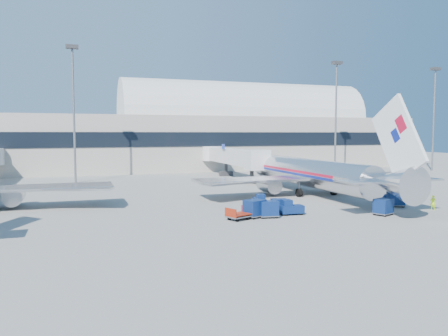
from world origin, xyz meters
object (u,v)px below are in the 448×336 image
object	(u,v)px
barrier_near	(375,191)
cart_train_c	(255,208)
cart_train_a	(279,205)
cart_solo_near	(383,206)
mast_west	(73,93)
jetbridge_near	(230,156)
tug_lead	(290,208)
tug_left	(260,200)
airliner_main	(313,173)
barrier_mid	(395,190)
cart_solo_far	(396,199)
ramp_worker	(433,203)
tug_right	(382,197)
cart_train_b	(269,209)
barrier_far	(414,189)
mast_east	(336,101)
mast_far_east	(434,103)
cart_open_red	(239,215)

from	to	relation	value
barrier_near	cart_train_c	xyz separation A→B (m)	(-21.52, -9.58, 0.48)
cart_train_a	cart_solo_near	world-z (taller)	cart_solo_near
barrier_near	cart_train_c	bearing A→B (deg)	-156.00
mast_west	jetbridge_near	bearing A→B (deg)	1.68
tug_lead	tug_left	distance (m)	6.30
airliner_main	jetbridge_near	xyz separation A→B (m)	(-2.40, 26.30, 1.00)
cart_train_c	barrier_mid	bearing A→B (deg)	-2.13
cart_solo_far	ramp_worker	distance (m)	3.81
airliner_main	cart_train_a	size ratio (longest dim) A/B	20.16
mast_west	tug_right	bearing A→B (deg)	-44.35
tug_left	cart_train_b	distance (m)	7.24
barrier_far	cart_train_a	bearing A→B (deg)	-161.80
mast_east	barrier_near	size ratio (longest dim) A/B	7.53
barrier_near	tug_left	distance (m)	18.42
mast_far_east	cart_solo_near	size ratio (longest dim) A/B	9.95
jetbridge_near	mast_west	size ratio (longest dim) A/B	1.22
ramp_worker	jetbridge_near	bearing A→B (deg)	-21.09
ramp_worker	mast_far_east	bearing A→B (deg)	-77.35
mast_west	cart_solo_near	world-z (taller)	mast_west
cart_train_c	cart_open_red	distance (m)	1.98
mast_east	cart_train_c	distance (m)	52.23
mast_east	barrier_far	bearing A→B (deg)	-100.92
airliner_main	cart_train_b	distance (m)	17.63
barrier_far	tug_left	distance (m)	24.95
tug_right	barrier_near	bearing A→B (deg)	70.47
mast_east	ramp_worker	size ratio (longest dim) A/B	14.17
tug_left	ramp_worker	xyz separation A→B (m)	(16.45, -8.73, 0.17)
barrier_mid	cart_train_a	world-z (taller)	cart_train_a
mast_east	tug_lead	xyz separation A→B (m)	(-29.49, -37.35, -14.08)
mast_far_east	cart_solo_far	xyz separation A→B (m)	(-41.06, -36.82, -13.92)
jetbridge_near	cart_open_red	bearing A→B (deg)	-108.39
tug_right	cart_train_b	bearing A→B (deg)	-154.71
barrier_near	cart_solo_near	size ratio (longest dim) A/B	1.32
mast_east	cart_solo_near	world-z (taller)	mast_east
tug_lead	cart_solo_far	distance (m)	13.44
airliner_main	tug_left	bearing A→B (deg)	-151.18
mast_far_east	tug_lead	bearing A→B (deg)	-145.57
cart_solo_far	barrier_mid	bearing A→B (deg)	75.85
ramp_worker	cart_solo_far	bearing A→B (deg)	4.85
tug_lead	cart_train_c	size ratio (longest dim) A/B	1.03
mast_east	barrier_far	xyz separation A→B (m)	(-5.40, -28.00, -14.34)
ramp_worker	tug_lead	bearing A→B (deg)	47.95
airliner_main	cart_open_red	bearing A→B (deg)	-140.52
barrier_far	tug_lead	size ratio (longest dim) A/B	1.21
cart_train_b	jetbridge_near	bearing A→B (deg)	84.74
airliner_main	cart_solo_near	size ratio (longest dim) A/B	16.41
mast_far_east	mast_west	bearing A→B (deg)	180.00
airliner_main	cart_solo_far	distance (m)	12.16
cart_open_red	mast_west	bearing A→B (deg)	88.35
tug_left	mast_far_east	bearing A→B (deg)	-54.22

